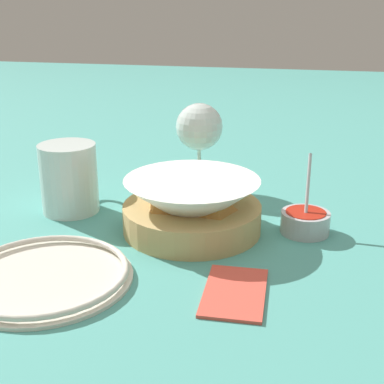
# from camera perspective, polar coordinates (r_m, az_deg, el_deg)

# --- Properties ---
(ground_plane) EXTENTS (4.00, 4.00, 0.00)m
(ground_plane) POSITION_cam_1_polar(r_m,az_deg,el_deg) (0.80, -2.31, -4.14)
(ground_plane) COLOR teal
(food_basket) EXTENTS (0.21, 0.21, 0.08)m
(food_basket) POSITION_cam_1_polar(r_m,az_deg,el_deg) (0.79, 0.01, -1.78)
(food_basket) COLOR tan
(food_basket) RESTS_ON ground_plane
(sauce_cup) EXTENTS (0.08, 0.07, 0.11)m
(sauce_cup) POSITION_cam_1_polar(r_m,az_deg,el_deg) (0.81, 11.98, -3.04)
(sauce_cup) COLOR #B7B7BC
(sauce_cup) RESTS_ON ground_plane
(wine_glass) EXTENTS (0.08, 0.08, 0.15)m
(wine_glass) POSITION_cam_1_polar(r_m,az_deg,el_deg) (0.96, 1.00, 6.70)
(wine_glass) COLOR silver
(wine_glass) RESTS_ON ground_plane
(beer_mug) EXTENTS (0.13, 0.09, 0.11)m
(beer_mug) POSITION_cam_1_polar(r_m,az_deg,el_deg) (0.88, -12.91, 1.22)
(beer_mug) COLOR silver
(beer_mug) RESTS_ON ground_plane
(side_plate) EXTENTS (0.22, 0.22, 0.01)m
(side_plate) POSITION_cam_1_polar(r_m,az_deg,el_deg) (0.69, -15.48, -8.53)
(side_plate) COLOR silver
(side_plate) RESTS_ON ground_plane
(napkin) EXTENTS (0.12, 0.08, 0.01)m
(napkin) POSITION_cam_1_polar(r_m,az_deg,el_deg) (0.64, 4.58, -10.44)
(napkin) COLOR #DB4C3D
(napkin) RESTS_ON ground_plane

